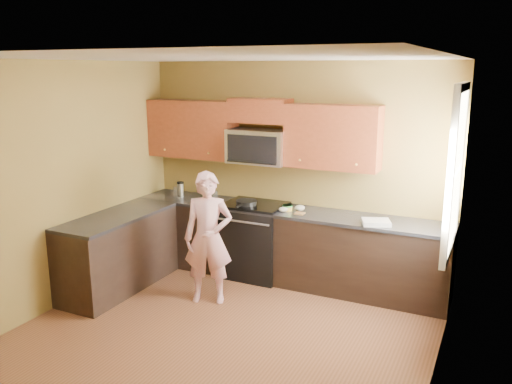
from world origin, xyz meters
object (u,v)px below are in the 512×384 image
Objects in this scene: butter_tub at (287,211)px; travel_mug at (181,196)px; frying_pan at (247,205)px; stove at (255,240)px; microwave at (259,163)px; woman at (208,238)px.

butter_tub is 1.58m from travel_mug.
stove is at bearing 53.54° from frying_pan.
microwave is at bearing 72.12° from frying_pan.
frying_pan is 0.53m from butter_tub.
woman is (-0.13, -0.92, 0.28)m from stove.
butter_tub is (0.46, -0.16, -0.53)m from microwave.
butter_tub reaches higher than stove.
travel_mug reaches higher than frying_pan.
stove is 2.08× the size of frying_pan.
microwave reaches higher than stove.
stove is 0.98m from microwave.
frying_pan is 3.65× the size of butter_tub.
microwave is 0.72m from butter_tub.
travel_mug is (-1.13, 0.03, 0.45)m from stove.
woman is at bearing -98.12° from stove.
stove is 7.58× the size of butter_tub.
frying_pan reaches higher than butter_tub.
travel_mug is (-1.58, 0.06, 0.00)m from butter_tub.
stove is 4.74× the size of travel_mug.
butter_tub is (0.46, -0.03, 0.45)m from stove.
travel_mug is (-0.99, 0.96, 0.17)m from woman.
woman is 0.86m from frying_pan.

